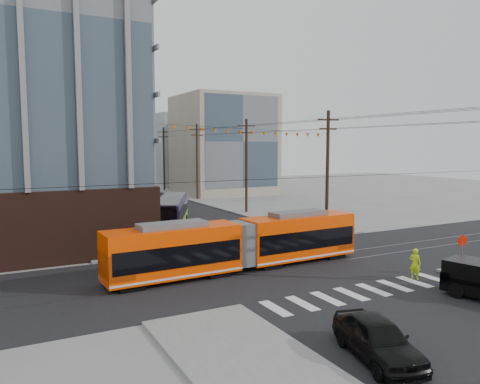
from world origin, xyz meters
name	(u,v)px	position (x,y,z in m)	size (l,w,h in m)	color
ground	(328,278)	(0.00, 0.00, 0.00)	(160.00, 160.00, 0.00)	slate
bg_bldg_ne_near	(223,145)	(16.00, 48.00, 8.00)	(14.00, 14.00, 16.00)	gray
bg_bldg_nw_far	(15,134)	(-14.00, 72.00, 10.00)	(16.00, 18.00, 20.00)	gray
bg_bldg_ne_far	(190,150)	(18.00, 68.00, 7.00)	(16.00, 16.00, 14.00)	#8C99A5
utility_pole_far	(164,159)	(8.50, 56.00, 5.50)	(0.30, 0.30, 11.00)	black
streetcar	(240,244)	(-3.81, 4.11, 1.68)	(17.39, 2.45, 3.35)	#FF3F00
city_bus	(171,213)	(-2.99, 19.70, 1.58)	(2.41, 11.14, 3.16)	#211738
black_sedan	(378,339)	(-5.11, -9.40, 0.80)	(1.89, 4.69, 1.60)	black
parked_car_silver	(166,238)	(-5.80, 12.88, 0.74)	(1.57, 4.49, 1.48)	#A9A9AA
parked_car_white	(139,225)	(-5.90, 20.38, 0.62)	(1.75, 4.29, 1.25)	beige
parked_car_grey	(133,217)	(-5.29, 24.93, 0.68)	(2.25, 4.87, 1.35)	#525663
pedestrian	(415,264)	(4.54, -2.52, 0.93)	(0.68, 0.44, 1.86)	#BBEA14
stop_sign	(462,256)	(7.78, -3.22, 1.17)	(0.71, 0.71, 2.33)	#C81300
jersey_barrier	(313,228)	(8.30, 12.68, 0.38)	(0.87, 3.84, 0.77)	gray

